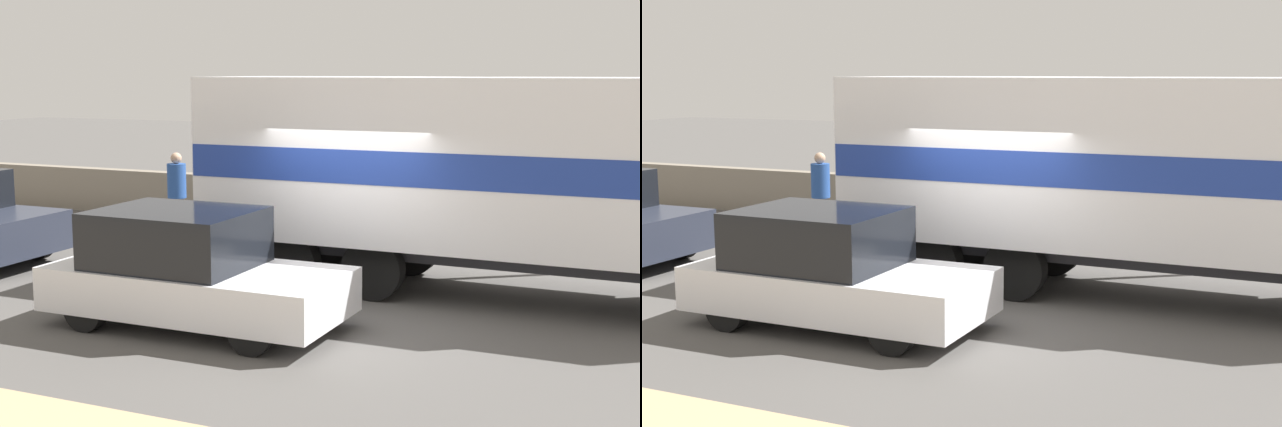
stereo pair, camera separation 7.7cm
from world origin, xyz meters
The scene contains 5 objects.
ground_plane centered at (0.00, 0.00, 0.00)m, with size 80.00×80.00×0.00m, color #514F4C.
stone_wall_backdrop centered at (0.00, 6.18, 0.51)m, with size 60.00×0.35×1.02m.
box_truck centered at (1.52, 1.81, 1.88)m, with size 8.50×2.43×3.24m.
car_hatchback centered at (-1.41, -1.31, 0.74)m, with size 3.92×1.80×1.54m.
pedestrian centered at (-5.00, 3.91, 0.90)m, with size 0.38×0.38×1.73m.
Camera 2 is at (4.86, -11.03, 3.33)m, focal length 50.00 mm.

